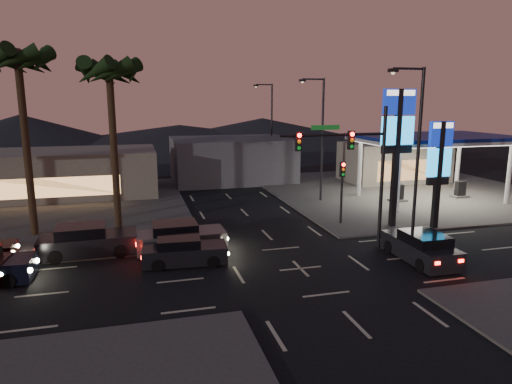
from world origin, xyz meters
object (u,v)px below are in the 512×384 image
object	(u,v)px
car_lane_b_mid	(87,241)
pylon_sign_short	(439,158)
gas_station	(434,140)
pylon_sign_tall	(398,131)
traffic_signal_mast	(355,158)
car_lane_a_front	(184,251)
car_lane_b_front	(180,238)
suv_station	(421,248)

from	to	relation	value
car_lane_b_mid	pylon_sign_short	bearing A→B (deg)	-1.14
gas_station	pylon_sign_tall	xyz separation A→B (m)	(-7.50, -6.50, 1.31)
pylon_sign_tall	traffic_signal_mast	distance (m)	6.02
car_lane_a_front	car_lane_b_front	world-z (taller)	car_lane_b_front
pylon_sign_tall	car_lane_b_front	xyz separation A→B (m)	(-14.08, -1.11, -5.63)
pylon_sign_tall	car_lane_b_mid	xyz separation A→B (m)	(-19.01, -0.57, -5.61)
gas_station	car_lane_a_front	world-z (taller)	gas_station
gas_station	suv_station	size ratio (longest dim) A/B	2.55
gas_station	pylon_sign_short	bearing A→B (deg)	-123.69
car_lane_b_front	car_lane_a_front	bearing A→B (deg)	-90.51
pylon_sign_short	traffic_signal_mast	world-z (taller)	traffic_signal_mast
pylon_sign_tall	pylon_sign_short	world-z (taller)	pylon_sign_tall
car_lane_b_mid	suv_station	size ratio (longest dim) A/B	1.11
suv_station	car_lane_b_front	bearing A→B (deg)	157.64
suv_station	car_lane_b_mid	bearing A→B (deg)	162.05
pylon_sign_tall	car_lane_b_front	size ratio (longest dim) A/B	1.77
car_lane_a_front	suv_station	bearing A→B (deg)	-13.04
pylon_sign_short	car_lane_a_front	size ratio (longest dim) A/B	1.56
traffic_signal_mast	car_lane_a_front	world-z (taller)	traffic_signal_mast
gas_station	car_lane_a_front	xyz separation A→B (m)	(-21.59, -9.78, -4.42)
gas_station	pylon_sign_tall	distance (m)	10.01
traffic_signal_mast	pylon_sign_short	bearing A→B (deg)	19.13
pylon_sign_tall	car_lane_b_mid	bearing A→B (deg)	-178.27
gas_station	car_lane_b_front	world-z (taller)	gas_station
car_lane_b_front	pylon_sign_short	bearing A→B (deg)	0.40
car_lane_b_mid	gas_station	bearing A→B (deg)	14.94
car_lane_a_front	traffic_signal_mast	bearing A→B (deg)	-1.42
gas_station	pylon_sign_short	xyz separation A→B (m)	(-5.00, -7.50, -0.42)
car_lane_b_mid	car_lane_b_front	bearing A→B (deg)	-6.27
gas_station	car_lane_b_front	size ratio (longest dim) A/B	2.40
pylon_sign_tall	pylon_sign_short	size ratio (longest dim) A/B	1.29
car_lane_b_mid	suv_station	bearing A→B (deg)	-17.95
gas_station	pylon_sign_short	size ratio (longest dim) A/B	1.74
pylon_sign_tall	traffic_signal_mast	xyz separation A→B (m)	(-4.74, -3.51, -1.17)
car_lane_a_front	car_lane_b_front	xyz separation A→B (m)	(0.02, 2.17, 0.10)
pylon_sign_tall	car_lane_b_mid	distance (m)	19.82
gas_station	suv_station	bearing A→B (deg)	-127.06
suv_station	pylon_sign_short	bearing A→B (deg)	48.46
gas_station	car_lane_a_front	size ratio (longest dim) A/B	2.72
car_lane_a_front	suv_station	world-z (taller)	suv_station
car_lane_a_front	car_lane_b_mid	world-z (taller)	car_lane_b_mid
gas_station	car_lane_b_mid	world-z (taller)	gas_station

